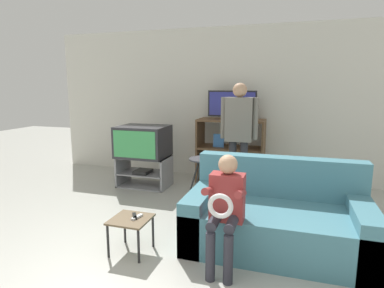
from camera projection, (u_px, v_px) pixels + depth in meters
wall_back at (223, 104)px, 5.60m from camera, size 6.40×0.06×2.60m
tv_stand at (144, 171)px, 5.21m from camera, size 0.82×0.50×0.49m
television_main at (143, 141)px, 5.12m from camera, size 0.78×0.63×0.49m
media_shelf at (231, 150)px, 5.37m from camera, size 1.10×0.50×1.07m
television_flat at (232, 106)px, 5.24m from camera, size 0.80×0.20×0.47m
folding_stool at (204, 167)px, 4.19m from camera, size 0.42×0.43×0.69m
snack_table at (131, 223)px, 3.10m from camera, size 0.37×0.37×0.35m
remote_control_black at (135, 216)px, 3.12m from camera, size 0.11×0.14×0.02m
remote_control_white at (137, 217)px, 3.10m from camera, size 0.07×0.15×0.02m
couch at (276, 219)px, 3.23m from camera, size 1.75×0.97×0.86m
person_standing_adult at (239, 129)px, 4.57m from camera, size 0.53×0.20×1.65m
person_seated_child at (225, 204)px, 2.77m from camera, size 0.33×0.43×1.02m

